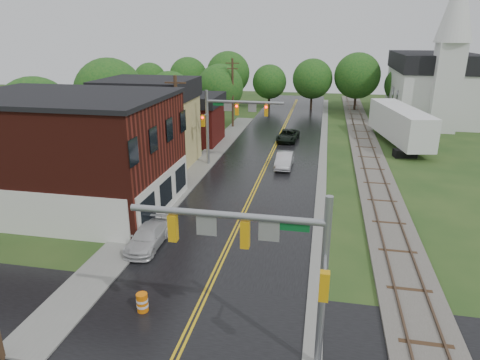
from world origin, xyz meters
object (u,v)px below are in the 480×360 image
(traffic_signal_far, at_px, (229,115))
(tree_left_e, at_px, (221,89))
(brick_building, at_px, (70,152))
(suv_dark, at_px, (288,136))
(utility_pole_c, at_px, (233,92))
(sedan_silver, at_px, (284,160))
(tree_left_b, at_px, (111,95))
(construction_barrel, at_px, (142,303))
(pickup_white, at_px, (148,237))
(tree_left_a, at_px, (37,117))
(church, at_px, (433,80))
(semi_trailer, at_px, (400,123))
(utility_pole_b, at_px, (178,127))
(traffic_signal_near, at_px, (265,249))
(tree_left_c, at_px, (171,97))

(traffic_signal_far, xyz_separation_m, tree_left_e, (-5.38, 18.90, -0.16))
(brick_building, distance_m, suv_dark, 26.82)
(utility_pole_c, bearing_deg, sedan_silver, -62.52)
(tree_left_b, height_order, construction_barrel, tree_left_b)
(suv_dark, relative_size, pickup_white, 1.09)
(tree_left_a, xyz_separation_m, tree_left_b, (2.00, 10.00, 0.60))
(sedan_silver, bearing_deg, church, 55.54)
(sedan_silver, bearing_deg, semi_trailer, 43.07)
(utility_pole_b, bearing_deg, tree_left_b, 138.14)
(utility_pole_c, height_order, suv_dark, utility_pole_c)
(traffic_signal_far, xyz_separation_m, semi_trailer, (17.17, 11.50, -2.48))
(traffic_signal_near, height_order, pickup_white, traffic_signal_near)
(traffic_signal_far, xyz_separation_m, construction_barrel, (0.96, -23.00, -4.50))
(tree_left_e, relative_size, construction_barrel, 8.68)
(church, xyz_separation_m, suv_dark, (-18.79, -15.94, -5.18))
(brick_building, relative_size, utility_pole_b, 1.59)
(church, xyz_separation_m, tree_left_a, (-39.85, -31.84, -0.72))
(church, bearing_deg, traffic_signal_near, -107.72)
(utility_pole_c, bearing_deg, tree_left_b, -132.39)
(utility_pole_c, bearing_deg, traffic_signal_far, -78.91)
(utility_pole_b, relative_size, construction_barrel, 9.57)
(brick_building, distance_m, utility_pole_c, 29.56)
(church, bearing_deg, utility_pole_c, -160.03)
(tree_left_a, distance_m, pickup_white, 19.74)
(pickup_white, bearing_deg, construction_barrel, -70.75)
(church, height_order, sedan_silver, church)
(traffic_signal_near, bearing_deg, construction_barrel, 161.51)
(traffic_signal_far, distance_m, utility_pole_c, 17.33)
(traffic_signal_near, bearing_deg, traffic_signal_far, 105.52)
(traffic_signal_near, height_order, sedan_silver, traffic_signal_near)
(sedan_silver, bearing_deg, tree_left_a, -165.24)
(tree_left_b, bearing_deg, pickup_white, -59.11)
(brick_building, height_order, tree_left_e, brick_building)
(utility_pole_c, bearing_deg, utility_pole_b, -90.00)
(utility_pole_c, relative_size, pickup_white, 2.08)
(utility_pole_b, xyz_separation_m, suv_dark, (8.01, 15.80, -4.06))
(pickup_white, relative_size, semi_trailer, 0.31)
(traffic_signal_far, xyz_separation_m, suv_dark, (4.68, 10.80, -4.32))
(tree_left_b, xyz_separation_m, sedan_silver, (19.64, -4.41, -5.01))
(sedan_silver, bearing_deg, pickup_white, -110.21)
(semi_trailer, xyz_separation_m, construction_barrel, (-16.21, -34.50, -2.02))
(brick_building, distance_m, tree_left_a, 10.14)
(traffic_signal_far, distance_m, tree_left_a, 17.16)
(utility_pole_c, distance_m, tree_left_c, 8.16)
(utility_pole_b, distance_m, tree_left_c, 19.24)
(pickup_white, bearing_deg, tree_left_c, 105.72)
(semi_trailer, bearing_deg, utility_pole_b, -141.16)
(tree_left_a, distance_m, suv_dark, 26.76)
(brick_building, distance_m, traffic_signal_far, 15.03)
(suv_dark, bearing_deg, utility_pole_c, 147.48)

